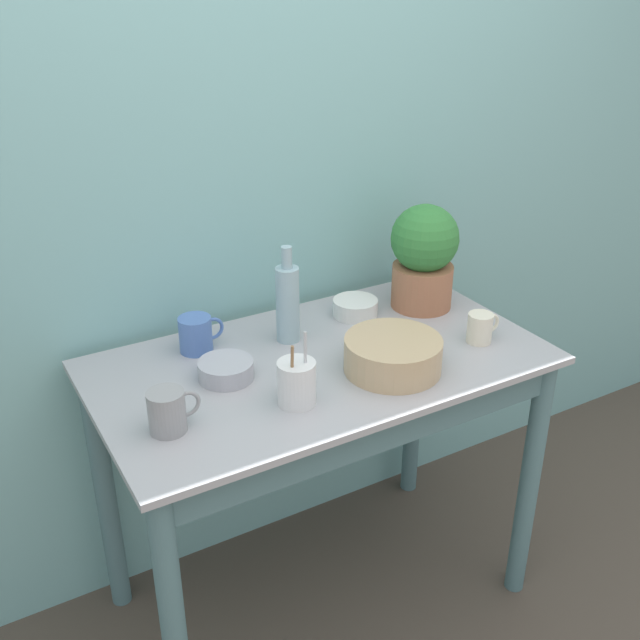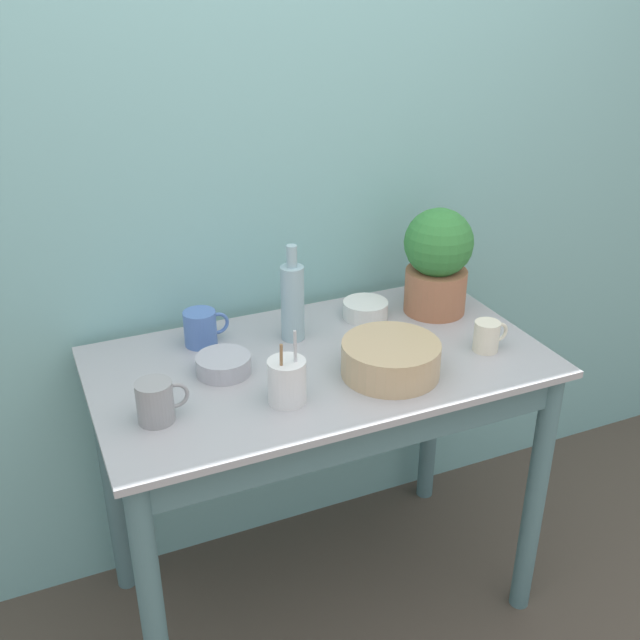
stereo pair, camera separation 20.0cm
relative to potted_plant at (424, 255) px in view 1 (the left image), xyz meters
The scene contains 11 objects.
wall_back 0.54m from the potted_plant, 150.21° to the left, with size 6.00×0.05×2.40m.
counter_table 0.59m from the potted_plant, 159.63° to the right, with size 1.24×0.69×0.87m.
potted_plant is the anchor object (origin of this frame).
bowl_wash_large 0.44m from the potted_plant, 137.12° to the right, with size 0.26×0.26×0.09m.
bottle_tall 0.47m from the potted_plant, behind, with size 0.07×0.07×0.29m.
mug_cream 0.31m from the potted_plant, 89.94° to the right, with size 0.11×0.07×0.09m.
mug_blue 0.74m from the potted_plant, behind, with size 0.13×0.09×0.10m.
mug_grey 0.97m from the potted_plant, 164.31° to the right, with size 0.13×0.09×0.10m.
bowl_small_enamel_white 0.26m from the potted_plant, 168.02° to the left, with size 0.14×0.14×0.05m.
bowl_small_steel 0.74m from the potted_plant, behind, with size 0.15×0.15×0.05m.
utensil_cup 0.69m from the potted_plant, 153.44° to the right, with size 0.10×0.10×0.20m.
Camera 1 is at (-0.90, -1.21, 1.88)m, focal length 42.00 mm.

